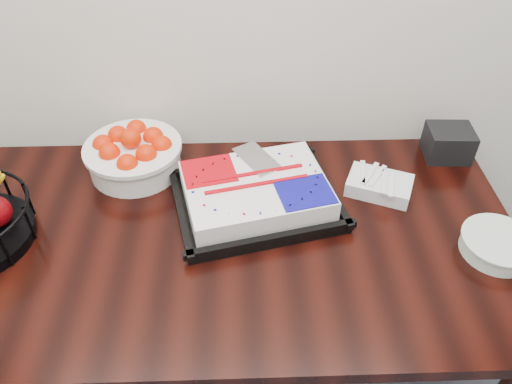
{
  "coord_description": "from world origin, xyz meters",
  "views": [
    {
      "loc": [
        0.1,
        0.99,
        1.8
      ],
      "look_at": [
        0.14,
        2.09,
        0.83
      ],
      "focal_mm": 35.0,
      "sensor_mm": 36.0,
      "label": 1
    }
  ],
  "objects_px": {
    "cake_tray": "(256,194)",
    "napkin_box": "(448,143)",
    "tangerine_bowl": "(133,148)",
    "plate_stack": "(497,245)",
    "table": "(212,254)"
  },
  "relations": [
    {
      "from": "cake_tray",
      "to": "napkin_box",
      "type": "bearing_deg",
      "value": 19.21
    },
    {
      "from": "tangerine_bowl",
      "to": "plate_stack",
      "type": "bearing_deg",
      "value": -20.75
    },
    {
      "from": "table",
      "to": "tangerine_bowl",
      "type": "xyz_separation_m",
      "value": [
        -0.26,
        0.31,
        0.17
      ]
    },
    {
      "from": "plate_stack",
      "to": "napkin_box",
      "type": "height_order",
      "value": "napkin_box"
    },
    {
      "from": "cake_tray",
      "to": "tangerine_bowl",
      "type": "distance_m",
      "value": 0.44
    },
    {
      "from": "tangerine_bowl",
      "to": "napkin_box",
      "type": "distance_m",
      "value": 1.06
    },
    {
      "from": "tangerine_bowl",
      "to": "plate_stack",
      "type": "distance_m",
      "value": 1.13
    },
    {
      "from": "tangerine_bowl",
      "to": "cake_tray",
      "type": "bearing_deg",
      "value": -25.56
    },
    {
      "from": "cake_tray",
      "to": "napkin_box",
      "type": "distance_m",
      "value": 0.7
    },
    {
      "from": "cake_tray",
      "to": "table",
      "type": "bearing_deg",
      "value": -138.96
    },
    {
      "from": "cake_tray",
      "to": "plate_stack",
      "type": "distance_m",
      "value": 0.7
    },
    {
      "from": "table",
      "to": "napkin_box",
      "type": "bearing_deg",
      "value": 23.63
    },
    {
      "from": "table",
      "to": "cake_tray",
      "type": "xyz_separation_m",
      "value": [
        0.14,
        0.12,
        0.13
      ]
    },
    {
      "from": "table",
      "to": "cake_tray",
      "type": "distance_m",
      "value": 0.22
    },
    {
      "from": "cake_tray",
      "to": "plate_stack",
      "type": "bearing_deg",
      "value": -17.75
    }
  ]
}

